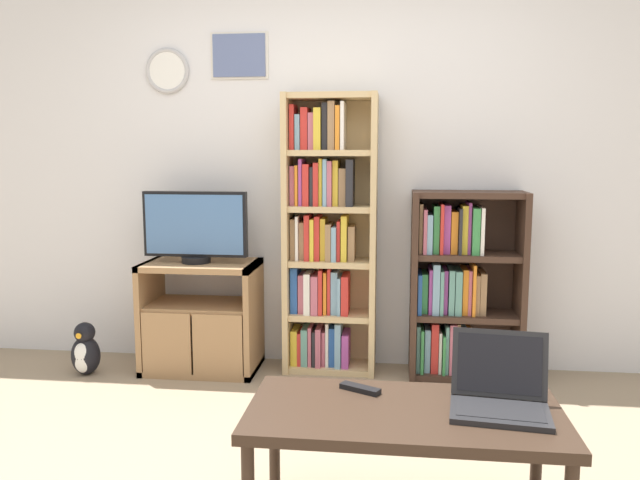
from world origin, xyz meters
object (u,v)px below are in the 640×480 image
(remote_near_laptop, at_px, (360,389))
(bookshelf_short, at_px, (457,286))
(television, at_px, (195,227))
(laptop, at_px, (499,391))
(bookshelf_tall, at_px, (326,237))
(tv_stand, at_px, (201,317))
(penguin_figurine, at_px, (85,351))
(coffee_table, at_px, (404,422))

(remote_near_laptop, bearing_deg, bookshelf_short, -171.33)
(television, relative_size, bookshelf_short, 0.57)
(laptop, bearing_deg, bookshelf_tall, 122.05)
(television, relative_size, laptop, 1.78)
(tv_stand, distance_m, bookshelf_short, 1.61)
(laptop, xyz_separation_m, remote_near_laptop, (-0.50, 0.10, -0.05))
(laptop, height_order, remote_near_laptop, laptop)
(laptop, bearing_deg, tv_stand, 142.04)
(bookshelf_short, bearing_deg, bookshelf_tall, 178.83)
(bookshelf_tall, relative_size, laptop, 4.73)
(tv_stand, height_order, television, television)
(tv_stand, distance_m, remote_near_laptop, 1.80)
(television, height_order, bookshelf_short, bookshelf_short)
(bookshelf_short, xyz_separation_m, penguin_figurine, (-2.28, -0.27, -0.41))
(penguin_figurine, bearing_deg, coffee_table, -36.11)
(bookshelf_tall, xyz_separation_m, penguin_figurine, (-1.47, -0.29, -0.70))
(coffee_table, height_order, laptop, laptop)
(television, relative_size, remote_near_laptop, 4.00)
(laptop, bearing_deg, television, 142.50)
(television, bearing_deg, remote_near_laptop, -52.46)
(tv_stand, distance_m, television, 0.57)
(tv_stand, xyz_separation_m, bookshelf_tall, (0.78, 0.12, 0.50))
(laptop, bearing_deg, coffee_table, -165.79)
(tv_stand, xyz_separation_m, bookshelf_short, (1.59, 0.10, 0.21))
(television, bearing_deg, tv_stand, 14.56)
(bookshelf_short, bearing_deg, television, -176.17)
(coffee_table, bearing_deg, bookshelf_tall, 105.28)
(tv_stand, xyz_separation_m, remote_near_laptop, (1.08, -1.44, 0.14))
(bookshelf_short, relative_size, penguin_figurine, 3.45)
(remote_near_laptop, bearing_deg, laptop, 105.11)
(television, height_order, penguin_figurine, television)
(bookshelf_tall, bearing_deg, coffee_table, -74.72)
(bookshelf_short, bearing_deg, coffee_table, -101.47)
(tv_stand, relative_size, remote_near_laptop, 4.36)
(bookshelf_short, bearing_deg, tv_stand, -176.31)
(tv_stand, distance_m, coffee_table, 2.02)
(coffee_table, relative_size, remote_near_laptop, 6.84)
(penguin_figurine, bearing_deg, remote_near_laptop, -35.49)
(tv_stand, relative_size, bookshelf_short, 0.62)
(bookshelf_tall, relative_size, bookshelf_short, 1.51)
(television, height_order, coffee_table, television)
(television, xyz_separation_m, bookshelf_short, (1.61, 0.11, -0.35))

